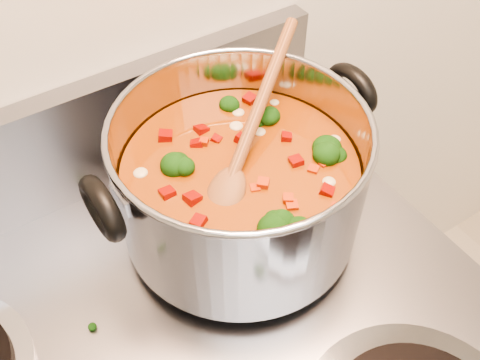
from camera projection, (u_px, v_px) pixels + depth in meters
name	position (u px, v px, depth m)	size (l,w,h in m)	color
stockpot	(240.00, 180.00, 0.62)	(0.34, 0.29, 0.17)	#9D9EA5
wooden_spoon	(244.00, 145.00, 0.60)	(0.23, 0.18, 0.11)	brown
cooktop_crumbs	(286.00, 210.00, 0.70)	(0.31, 0.36, 0.01)	black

